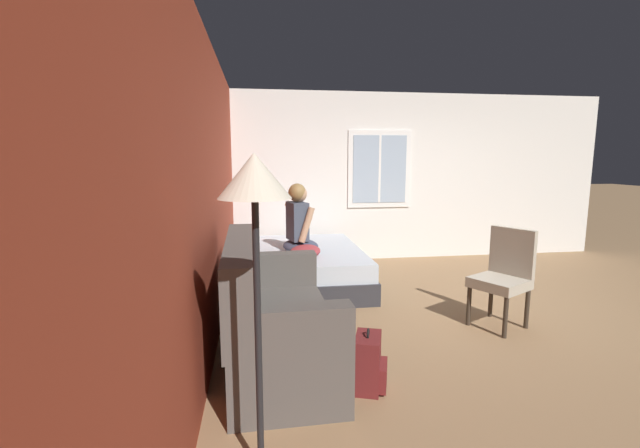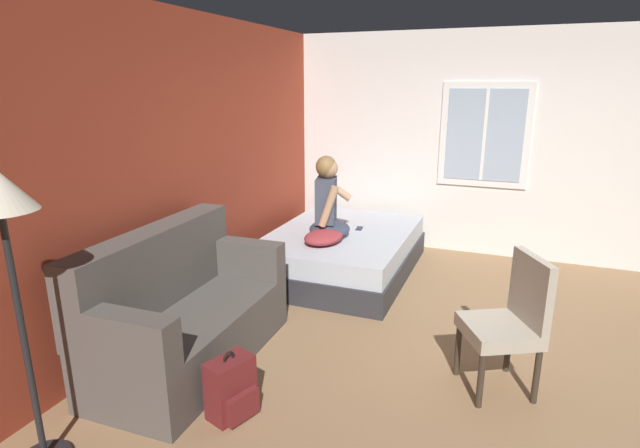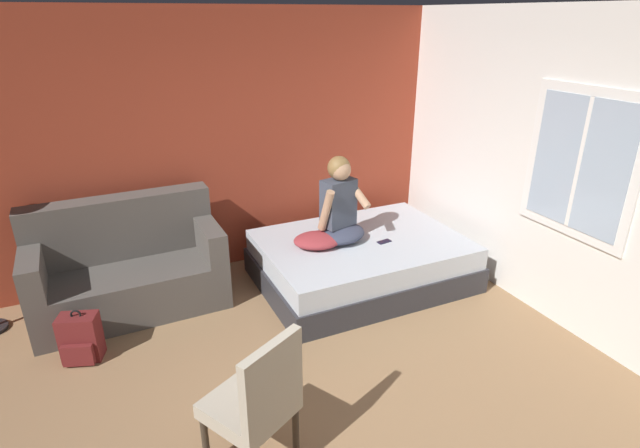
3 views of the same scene
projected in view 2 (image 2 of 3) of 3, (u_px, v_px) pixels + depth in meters
name	position (u px, v px, depth m)	size (l,w,h in m)	color
ground_plane	(499.00, 352.00, 4.02)	(40.00, 40.00, 0.00)	#93704C
wall_back_accent	(192.00, 165.00, 4.64)	(9.93, 0.16, 2.70)	#993823
wall_side_with_window	(519.00, 147.00, 5.93)	(0.19, 6.90, 2.70)	silver
bed	(342.00, 252.00, 5.67)	(2.08, 1.51, 0.48)	#2D2D33
couch	(184.00, 313.00, 3.81)	(1.72, 0.86, 1.04)	#514C47
side_chair	(510.00, 319.00, 3.41)	(0.62, 0.62, 0.98)	#382D23
person_seated	(328.00, 204.00, 5.34)	(0.61, 0.55, 0.88)	#383D51
backpack	(232.00, 389.00, 3.21)	(0.34, 0.31, 0.46)	maroon
throw_pillow	(324.00, 237.00, 5.16)	(0.48, 0.36, 0.14)	#993338
cell_phone	(359.00, 228.00, 5.70)	(0.07, 0.14, 0.01)	black
floor_lamp	(2.00, 221.00, 2.47)	(0.36, 0.36, 1.70)	black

